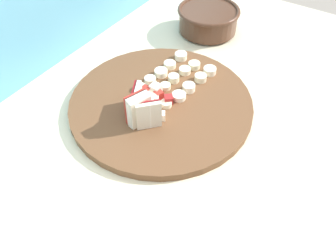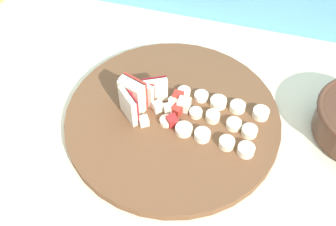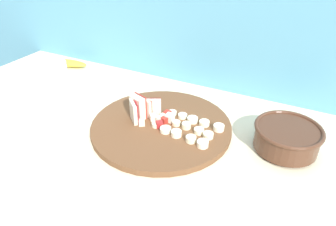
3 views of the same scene
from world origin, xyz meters
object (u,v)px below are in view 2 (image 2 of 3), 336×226
object	(u,v)px
cutting_board	(173,119)
apple_wedge_fan	(135,96)
banana_slice_rows	(217,120)
apple_dice_pile	(171,109)

from	to	relation	value
cutting_board	apple_wedge_fan	world-z (taller)	apple_wedge_fan
apple_wedge_fan	banana_slice_rows	xyz separation A→B (m)	(0.14, 0.01, -0.02)
banana_slice_rows	apple_dice_pile	bearing A→B (deg)	179.47
cutting_board	banana_slice_rows	distance (m)	0.08
cutting_board	apple_wedge_fan	xyz separation A→B (m)	(-0.07, 0.00, 0.04)
apple_wedge_fan	banana_slice_rows	size ratio (longest dim) A/B	0.48
cutting_board	apple_dice_pile	world-z (taller)	apple_dice_pile
apple_wedge_fan	apple_dice_pile	size ratio (longest dim) A/B	0.98
cutting_board	apple_dice_pile	bearing A→B (deg)	119.55
apple_dice_pile	banana_slice_rows	size ratio (longest dim) A/B	0.49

